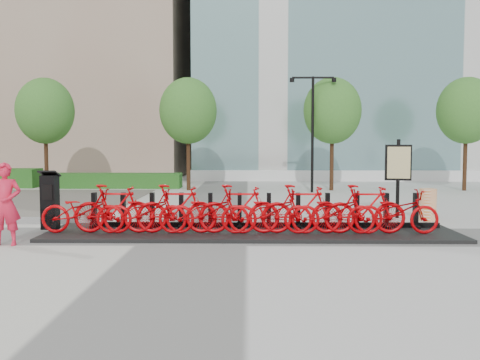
{
  "coord_description": "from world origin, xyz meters",
  "views": [
    {
      "loc": [
        1.2,
        -12.22,
        2.16
      ],
      "look_at": [
        1.0,
        1.5,
        1.2
      ],
      "focal_mm": 40.0,
      "sensor_mm": 36.0,
      "label": 1
    }
  ],
  "objects_px": {
    "bike_0": "(83,211)",
    "kiosk": "(50,201)",
    "map_sign": "(398,166)",
    "construction_barrel": "(428,205)",
    "worker_red": "(5,204)"
  },
  "relations": [
    {
      "from": "bike_0",
      "to": "construction_barrel",
      "type": "relative_size",
      "value": 2.16
    },
    {
      "from": "kiosk",
      "to": "map_sign",
      "type": "bearing_deg",
      "value": 19.31
    },
    {
      "from": "bike_0",
      "to": "kiosk",
      "type": "bearing_deg",
      "value": 61.1
    },
    {
      "from": "bike_0",
      "to": "construction_barrel",
      "type": "distance_m",
      "value": 9.17
    },
    {
      "from": "kiosk",
      "to": "worker_red",
      "type": "xyz_separation_m",
      "value": [
        -0.33,
        -1.64,
        0.11
      ]
    },
    {
      "from": "kiosk",
      "to": "worker_red",
      "type": "bearing_deg",
      "value": -98.18
    },
    {
      "from": "bike_0",
      "to": "worker_red",
      "type": "relative_size",
      "value": 1.1
    },
    {
      "from": "bike_0",
      "to": "map_sign",
      "type": "height_order",
      "value": "map_sign"
    },
    {
      "from": "kiosk",
      "to": "construction_barrel",
      "type": "height_order",
      "value": "kiosk"
    },
    {
      "from": "construction_barrel",
      "to": "map_sign",
      "type": "xyz_separation_m",
      "value": [
        -0.68,
        0.57,
        1.05
      ]
    },
    {
      "from": "bike_0",
      "to": "map_sign",
      "type": "bearing_deg",
      "value": -68.64
    },
    {
      "from": "worker_red",
      "to": "map_sign",
      "type": "xyz_separation_m",
      "value": [
        9.4,
        4.28,
        0.62
      ]
    },
    {
      "from": "construction_barrel",
      "to": "map_sign",
      "type": "distance_m",
      "value": 1.37
    },
    {
      "from": "kiosk",
      "to": "worker_red",
      "type": "distance_m",
      "value": 1.68
    },
    {
      "from": "kiosk",
      "to": "worker_red",
      "type": "relative_size",
      "value": 0.81
    }
  ]
}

